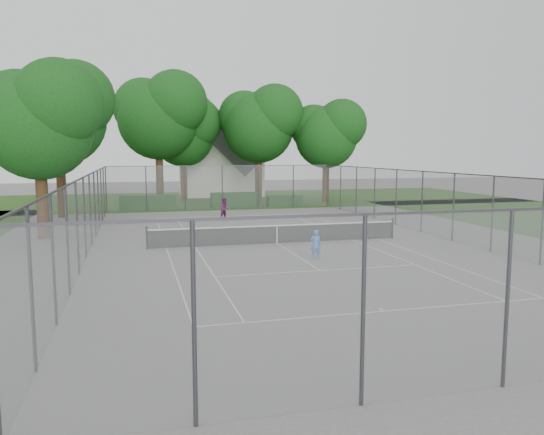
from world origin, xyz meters
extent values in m
plane|color=slate|center=(0.00, 0.00, 0.00)|extent=(120.00, 120.00, 0.00)
cube|color=#234915|center=(0.00, 26.00, 0.00)|extent=(60.00, 20.00, 0.00)
cube|color=silver|center=(0.00, -11.88, 0.01)|extent=(10.97, 0.06, 0.01)
cube|color=silver|center=(0.00, 11.88, 0.01)|extent=(10.97, 0.06, 0.01)
cube|color=silver|center=(-5.49, 0.00, 0.01)|extent=(0.06, 23.77, 0.01)
cube|color=silver|center=(5.49, 0.00, 0.01)|extent=(0.06, 23.77, 0.01)
cube|color=silver|center=(-4.12, 0.00, 0.01)|extent=(0.06, 23.77, 0.01)
cube|color=silver|center=(4.12, 0.00, 0.01)|extent=(0.06, 23.77, 0.01)
cube|color=silver|center=(0.00, -6.40, 0.01)|extent=(8.23, 0.06, 0.01)
cube|color=silver|center=(0.00, 6.40, 0.01)|extent=(8.23, 0.06, 0.01)
cube|color=silver|center=(0.00, 0.00, 0.01)|extent=(0.06, 12.80, 0.01)
cube|color=silver|center=(0.00, -11.73, 0.01)|extent=(0.06, 0.30, 0.01)
cube|color=silver|center=(0.00, 11.73, 0.01)|extent=(0.06, 0.30, 0.01)
cylinder|color=black|center=(-6.39, 0.00, 0.55)|extent=(0.10, 0.10, 1.10)
cylinder|color=black|center=(6.39, 0.00, 0.55)|extent=(0.10, 0.10, 1.10)
cube|color=black|center=(0.00, 0.00, 0.45)|extent=(12.67, 0.01, 0.86)
cube|color=white|center=(0.00, 0.00, 0.91)|extent=(12.77, 0.03, 0.06)
cube|color=white|center=(0.00, 0.00, 0.44)|extent=(0.05, 0.02, 0.88)
cylinder|color=#38383D|center=(-9.00, 17.00, 1.75)|extent=(0.08, 0.08, 3.50)
cylinder|color=#38383D|center=(9.00, 17.00, 1.75)|extent=(0.08, 0.08, 3.50)
cube|color=slate|center=(0.00, -17.00, 1.75)|extent=(18.00, 0.02, 3.50)
cube|color=slate|center=(0.00, 17.00, 1.75)|extent=(18.00, 0.02, 3.50)
cube|color=slate|center=(-9.00, 0.00, 1.75)|extent=(0.02, 34.00, 3.50)
cube|color=slate|center=(9.00, 0.00, 1.75)|extent=(0.02, 34.00, 3.50)
cube|color=#38383D|center=(0.00, -17.00, 3.50)|extent=(18.00, 0.05, 0.05)
cube|color=#38383D|center=(0.00, 17.00, 3.50)|extent=(18.00, 0.05, 0.05)
cube|color=#38383D|center=(-9.00, 0.00, 3.50)|extent=(0.05, 34.00, 0.05)
cube|color=#38383D|center=(9.00, 0.00, 3.50)|extent=(0.05, 34.00, 0.05)
cylinder|color=#392314|center=(-4.67, 23.02, 2.48)|extent=(0.66, 0.66, 4.97)
sphere|color=#103B12|center=(-4.67, 23.02, 7.44)|extent=(7.06, 7.06, 7.06)
sphere|color=#103B12|center=(-3.26, 21.96, 8.85)|extent=(5.65, 5.65, 5.65)
sphere|color=#103B12|center=(-5.91, 23.91, 8.50)|extent=(5.30, 5.30, 5.30)
cylinder|color=#392314|center=(-2.35, 25.07, 2.05)|extent=(0.62, 0.62, 4.10)
sphere|color=#103B12|center=(-2.35, 25.07, 6.14)|extent=(5.83, 5.83, 5.83)
sphere|color=#103B12|center=(-1.18, 24.19, 7.30)|extent=(4.66, 4.66, 4.66)
sphere|color=#103B12|center=(-3.37, 25.80, 7.01)|extent=(4.37, 4.37, 4.37)
cylinder|color=#392314|center=(4.26, 22.33, 2.27)|extent=(0.64, 0.64, 4.54)
sphere|color=#103B12|center=(4.26, 22.33, 6.81)|extent=(6.46, 6.46, 6.46)
sphere|color=#103B12|center=(5.55, 21.36, 8.10)|extent=(5.17, 5.17, 5.17)
sphere|color=#103B12|center=(3.12, 23.14, 7.78)|extent=(4.85, 4.85, 4.85)
cylinder|color=#392314|center=(10.12, 20.33, 1.98)|extent=(0.62, 0.62, 3.96)
sphere|color=#103B12|center=(10.12, 20.33, 5.94)|extent=(5.64, 5.64, 5.64)
sphere|color=#103B12|center=(11.24, 19.48, 7.07)|extent=(4.51, 4.51, 4.51)
sphere|color=#103B12|center=(9.13, 21.03, 6.78)|extent=(4.23, 4.23, 4.23)
cylinder|color=#392314|center=(-11.87, 14.37, 2.30)|extent=(0.64, 0.64, 4.59)
sphere|color=#103B12|center=(-11.87, 14.37, 6.88)|extent=(6.53, 6.53, 6.53)
sphere|color=#103B12|center=(-10.56, 13.39, 8.18)|extent=(5.22, 5.22, 5.22)
sphere|color=#103B12|center=(-13.01, 15.18, 7.85)|extent=(4.90, 4.90, 4.90)
cylinder|color=#392314|center=(-11.63, 4.65, 1.98)|extent=(0.62, 0.62, 3.96)
sphere|color=#103B12|center=(-11.63, 4.65, 5.93)|extent=(5.63, 5.63, 5.63)
sphere|color=#103B12|center=(-10.50, 3.80, 7.06)|extent=(4.51, 4.51, 4.51)
sphere|color=#103B12|center=(-12.62, 5.35, 6.78)|extent=(4.23, 4.23, 4.23)
cube|color=#164014|center=(-5.89, 18.52, 0.55)|extent=(4.42, 1.33, 1.10)
cube|color=#164014|center=(1.19, 17.98, 0.62)|extent=(3.94, 1.12, 1.24)
cube|color=#164014|center=(5.54, 18.05, 0.45)|extent=(2.98, 1.09, 0.89)
cube|color=white|center=(2.03, 30.57, 3.07)|extent=(8.17, 6.13, 6.13)
cube|color=#505056|center=(2.03, 30.57, 6.13)|extent=(8.09, 6.33, 8.09)
imported|color=#3A7BDB|center=(0.61, -4.15, 0.63)|extent=(0.48, 0.34, 1.26)
imported|color=#662257|center=(-0.99, 9.90, 0.76)|extent=(0.90, 0.81, 1.53)
camera|label=1|loc=(-6.87, -25.45, 4.57)|focal=35.00mm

